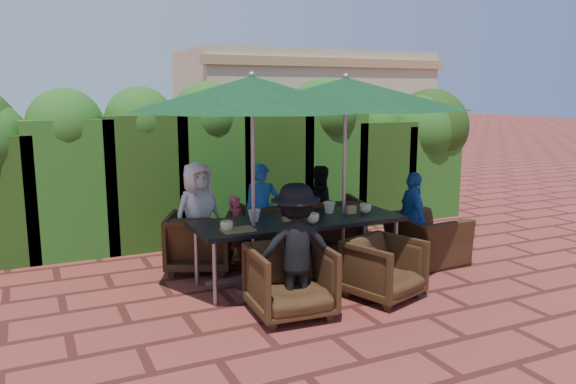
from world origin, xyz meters
name	(u,v)px	position (x,y,z in m)	size (l,w,h in m)	color
ground	(305,276)	(0.00, 0.00, 0.00)	(80.00, 80.00, 0.00)	maroon
dining_table	(299,225)	(-0.14, -0.09, 0.68)	(2.52, 0.90, 0.75)	black
umbrella_left	(252,94)	(-0.74, -0.17, 2.21)	(2.75, 2.75, 2.46)	gray
umbrella_right	(346,94)	(0.52, -0.02, 2.21)	(2.94, 2.94, 2.46)	gray
chair_far_left	(200,239)	(-1.10, 0.79, 0.41)	(0.79, 0.74, 0.82)	black
chair_far_mid	(272,226)	(-0.03, 0.96, 0.43)	(0.83, 0.78, 0.85)	black
chair_far_right	(330,222)	(0.81, 0.84, 0.43)	(0.83, 0.78, 0.86)	black
chair_near_left	(290,277)	(-0.69, -1.04, 0.40)	(0.78, 0.73, 0.80)	black
chair_near_right	(384,266)	(0.44, -1.03, 0.37)	(0.71, 0.67, 0.74)	black
chair_end_right	(425,231)	(1.73, -0.13, 0.42)	(0.96, 0.62, 0.84)	black
adult_far_left	(198,216)	(-1.08, 0.88, 0.69)	(0.68, 0.40, 1.37)	silver
adult_far_mid	(262,213)	(-0.23, 0.82, 0.66)	(0.47, 0.39, 1.31)	#205EB1
adult_far_right	(322,210)	(0.69, 0.83, 0.62)	(0.59, 0.36, 1.23)	black
adult_near_left	(296,249)	(-0.62, -1.00, 0.68)	(0.86, 0.40, 1.35)	black
adult_end_right	(413,218)	(1.52, -0.12, 0.61)	(0.71, 0.36, 1.22)	#205EB1
child_left	(236,229)	(-0.57, 0.90, 0.45)	(0.32, 0.26, 0.90)	#EA5266
child_right	(290,226)	(0.29, 1.04, 0.37)	(0.27, 0.22, 0.75)	#97489C
pedestrian_a	(289,159)	(1.70, 4.06, 0.94)	(1.75, 0.63, 1.88)	green
pedestrian_b	(307,158)	(2.34, 4.53, 0.88)	(0.84, 0.51, 1.75)	#EA5266
pedestrian_c	(346,160)	(3.12, 4.25, 0.81)	(1.04, 0.48, 1.62)	#919299
cup_a	(227,226)	(-1.10, -0.27, 0.81)	(0.14, 0.14, 0.11)	beige
cup_b	(254,215)	(-0.66, 0.02, 0.82)	(0.15, 0.15, 0.14)	beige
cup_c	(313,218)	(-0.07, -0.33, 0.81)	(0.15, 0.15, 0.12)	beige
cup_d	(329,207)	(0.36, 0.05, 0.82)	(0.15, 0.15, 0.14)	beige
cup_e	(365,208)	(0.77, -0.13, 0.81)	(0.15, 0.15, 0.12)	beige
ketchup_bottle	(292,212)	(-0.21, -0.07, 0.83)	(0.04, 0.04, 0.17)	#B20C0A
sauce_bottle	(289,210)	(-0.20, 0.05, 0.83)	(0.04, 0.04, 0.17)	#4C230C
serving_tray	(238,230)	(-0.98, -0.31, 0.76)	(0.35, 0.25, 0.02)	#9A714A
number_block_left	(288,217)	(-0.29, -0.13, 0.80)	(0.12, 0.06, 0.10)	tan
number_block_right	(351,210)	(0.59, -0.09, 0.80)	(0.12, 0.06, 0.10)	tan
hedge_wall	(232,152)	(-0.11, 2.32, 1.32)	(9.10, 1.60, 2.47)	black
building	(304,117)	(3.50, 6.99, 1.61)	(6.20, 3.08, 3.20)	tan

